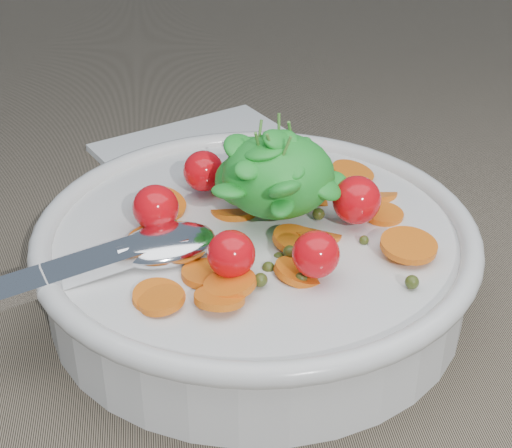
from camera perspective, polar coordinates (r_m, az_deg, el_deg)
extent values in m
plane|color=#796B56|center=(0.49, 1.91, -6.49)|extent=(6.00, 6.00, 0.00)
cylinder|color=silver|center=(0.49, 0.00, -2.97)|extent=(0.26, 0.26, 0.05)
torus|color=silver|center=(0.48, 0.00, -0.51)|extent=(0.27, 0.27, 0.01)
cylinder|color=silver|center=(0.51, 0.00, -5.02)|extent=(0.13, 0.13, 0.01)
cylinder|color=brown|center=(0.49, 0.00, -2.97)|extent=(0.23, 0.23, 0.04)
cylinder|color=orange|center=(0.41, -2.67, -5.38)|extent=(0.03, 0.03, 0.01)
cylinder|color=orange|center=(0.55, 2.19, 3.43)|extent=(0.04, 0.04, 0.01)
cylinder|color=orange|center=(0.54, 4.73, 3.66)|extent=(0.03, 0.03, 0.01)
cylinder|color=orange|center=(0.43, -7.07, -5.37)|extent=(0.04, 0.04, 0.01)
cylinder|color=orange|center=(0.51, 2.38, 2.24)|extent=(0.04, 0.04, 0.01)
cylinder|color=orange|center=(0.50, -1.53, 0.87)|extent=(0.04, 0.04, 0.01)
cylinder|color=orange|center=(0.44, 3.17, -3.56)|extent=(0.04, 0.04, 0.02)
cylinder|color=orange|center=(0.53, 8.58, 2.10)|extent=(0.04, 0.04, 0.02)
cylinder|color=orange|center=(0.54, 7.04, 3.72)|extent=(0.04, 0.04, 0.01)
cylinder|color=orange|center=(0.53, 0.45, 3.72)|extent=(0.03, 0.03, 0.01)
cylinder|color=orange|center=(0.42, -1.91, -4.38)|extent=(0.04, 0.04, 0.01)
cylinder|color=orange|center=(0.51, -0.55, 0.77)|extent=(0.03, 0.03, 0.01)
cylinder|color=orange|center=(0.47, 3.02, -1.22)|extent=(0.04, 0.04, 0.01)
cylinder|color=orange|center=(0.50, 9.25, 0.72)|extent=(0.04, 0.04, 0.01)
cylinder|color=orange|center=(0.52, 4.74, 1.97)|extent=(0.04, 0.04, 0.01)
cylinder|color=orange|center=(0.44, -3.31, -3.64)|extent=(0.04, 0.04, 0.01)
cylinder|color=orange|center=(0.48, 4.47, -0.80)|extent=(0.04, 0.03, 0.02)
cylinder|color=orange|center=(0.47, -7.49, -1.09)|extent=(0.04, 0.04, 0.01)
cylinder|color=orange|center=(0.50, -6.87, 1.53)|extent=(0.04, 0.04, 0.02)
cylinder|color=orange|center=(0.42, -6.89, -5.54)|extent=(0.03, 0.03, 0.01)
cylinder|color=orange|center=(0.52, -1.95, 2.76)|extent=(0.03, 0.03, 0.01)
cylinder|color=orange|center=(0.46, 11.05, -1.53)|extent=(0.04, 0.04, 0.01)
sphere|color=#3A4617|center=(0.47, -4.31, -1.83)|extent=(0.01, 0.01, 0.01)
sphere|color=#3A4617|center=(0.45, 2.46, -2.04)|extent=(0.01, 0.01, 0.01)
sphere|color=#3A4617|center=(0.47, 7.86, -1.17)|extent=(0.01, 0.01, 0.01)
sphere|color=#3A4617|center=(0.48, -6.12, -0.04)|extent=(0.01, 0.01, 0.01)
sphere|color=#3A4617|center=(0.45, -0.84, -2.04)|extent=(0.01, 0.01, 0.01)
sphere|color=#3A4617|center=(0.50, 4.17, 1.83)|extent=(0.01, 0.01, 0.01)
sphere|color=#3A4617|center=(0.42, -2.52, -5.42)|extent=(0.01, 0.01, 0.01)
sphere|color=#3A4617|center=(0.56, 1.54, 4.95)|extent=(0.01, 0.01, 0.01)
sphere|color=#3A4617|center=(0.49, 4.57, 0.73)|extent=(0.01, 0.01, 0.01)
sphere|color=#3A4617|center=(0.43, 3.29, -3.96)|extent=(0.01, 0.01, 0.01)
sphere|color=#3A4617|center=(0.46, 1.66, -2.50)|extent=(0.01, 0.01, 0.01)
sphere|color=#3A4617|center=(0.44, 11.28, -4.17)|extent=(0.01, 0.01, 0.01)
sphere|color=#3A4617|center=(0.53, 4.65, 3.12)|extent=(0.01, 0.01, 0.01)
sphere|color=#3A4617|center=(0.52, 0.84, 3.16)|extent=(0.01, 0.01, 0.01)
sphere|color=#3A4617|center=(0.44, -0.57, -4.19)|extent=(0.01, 0.01, 0.01)
sphere|color=#3A4617|center=(0.51, 0.24, 1.52)|extent=(0.01, 0.01, 0.01)
sphere|color=#3A4617|center=(0.54, -4.81, 3.67)|extent=(0.01, 0.01, 0.01)
sphere|color=#3A4617|center=(0.45, 0.90, -3.21)|extent=(0.01, 0.01, 0.01)
sphere|color=#3A4617|center=(0.43, 0.33, -4.09)|extent=(0.01, 0.01, 0.01)
sphere|color=red|center=(0.48, 7.34, 1.74)|extent=(0.03, 0.03, 0.03)
sphere|color=red|center=(0.52, 1.31, 4.37)|extent=(0.03, 0.03, 0.03)
sphere|color=red|center=(0.51, -3.83, 3.87)|extent=(0.03, 0.03, 0.03)
sphere|color=red|center=(0.47, -7.31, 1.19)|extent=(0.03, 0.03, 0.03)
sphere|color=red|center=(0.43, -1.82, -2.21)|extent=(0.03, 0.03, 0.03)
sphere|color=red|center=(0.43, 4.38, -2.21)|extent=(0.03, 0.03, 0.03)
ellipsoid|color=green|center=(0.47, 1.64, 3.51)|extent=(0.07, 0.06, 0.05)
ellipsoid|color=green|center=(0.49, -0.68, 3.21)|extent=(0.04, 0.04, 0.03)
ellipsoid|color=green|center=(0.47, 1.01, 5.14)|extent=(0.02, 0.02, 0.01)
ellipsoid|color=green|center=(0.46, 0.63, 5.29)|extent=(0.03, 0.03, 0.01)
ellipsoid|color=green|center=(0.47, 1.76, 5.76)|extent=(0.03, 0.03, 0.02)
ellipsoid|color=green|center=(0.48, -1.04, 5.50)|extent=(0.03, 0.03, 0.02)
ellipsoid|color=green|center=(0.47, 2.18, 5.27)|extent=(0.03, 0.03, 0.02)
ellipsoid|color=green|center=(0.45, -0.62, 3.93)|extent=(0.02, 0.02, 0.01)
ellipsoid|color=green|center=(0.47, 1.46, 5.09)|extent=(0.02, 0.02, 0.02)
ellipsoid|color=green|center=(0.48, 5.61, 2.81)|extent=(0.02, 0.02, 0.02)
ellipsoid|color=green|center=(0.46, 0.31, 3.65)|extent=(0.03, 0.03, 0.02)
ellipsoid|color=green|center=(0.47, 0.64, 4.58)|extent=(0.03, 0.02, 0.02)
ellipsoid|color=green|center=(0.49, -0.03, 5.51)|extent=(0.03, 0.03, 0.01)
ellipsoid|color=green|center=(0.47, 1.75, 4.57)|extent=(0.03, 0.03, 0.02)
ellipsoid|color=green|center=(0.45, 2.59, 3.98)|extent=(0.02, 0.02, 0.02)
ellipsoid|color=green|center=(0.48, 3.01, 5.69)|extent=(0.02, 0.02, 0.02)
ellipsoid|color=green|center=(0.46, 1.65, 6.05)|extent=(0.03, 0.03, 0.02)
ellipsoid|color=green|center=(0.44, 2.10, 2.53)|extent=(0.03, 0.03, 0.02)
ellipsoid|color=green|center=(0.46, 4.94, 2.70)|extent=(0.03, 0.02, 0.02)
ellipsoid|color=green|center=(0.47, 0.90, 4.19)|extent=(0.03, 0.03, 0.02)
ellipsoid|color=green|center=(0.45, -2.00, 2.39)|extent=(0.02, 0.02, 0.01)
ellipsoid|color=green|center=(0.47, 1.68, 3.05)|extent=(0.03, 0.02, 0.02)
ellipsoid|color=green|center=(0.50, 4.01, 4.69)|extent=(0.03, 0.03, 0.01)
ellipsoid|color=green|center=(0.47, 1.79, 6.02)|extent=(0.03, 0.02, 0.02)
ellipsoid|color=green|center=(0.45, 1.94, 1.25)|extent=(0.02, 0.02, 0.01)
ellipsoid|color=green|center=(0.47, 0.79, 4.20)|extent=(0.03, 0.03, 0.02)
cylinder|color=#4C8C33|center=(0.47, 0.41, 4.74)|extent=(0.01, 0.02, 0.04)
cylinder|color=#4C8C33|center=(0.48, 1.68, 5.47)|extent=(0.00, 0.01, 0.04)
cylinder|color=#4C8C33|center=(0.46, 1.61, 4.35)|extent=(0.02, 0.01, 0.04)
cylinder|color=#4C8C33|center=(0.47, 0.05, 4.91)|extent=(0.01, 0.01, 0.04)
cylinder|color=#4C8C33|center=(0.48, 2.72, 5.46)|extent=(0.01, 0.01, 0.04)
cylinder|color=#4C8C33|center=(0.46, 1.57, 3.98)|extent=(0.02, 0.00, 0.04)
ellipsoid|color=silver|center=(0.46, -6.51, -1.51)|extent=(0.07, 0.06, 0.02)
cube|color=silver|center=(0.45, -12.17, -2.96)|extent=(0.12, 0.06, 0.02)
cylinder|color=silver|center=(0.45, -8.76, -1.96)|extent=(0.02, 0.02, 0.01)
cube|color=white|center=(0.68, -3.42, 4.98)|extent=(0.21, 0.20, 0.01)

